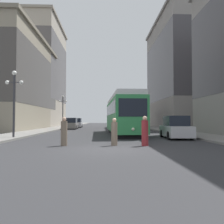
{
  "coord_description": "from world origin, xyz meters",
  "views": [
    {
      "loc": [
        -0.32,
        -11.76,
        1.5
      ],
      "look_at": [
        0.5,
        10.62,
        2.26
      ],
      "focal_mm": 37.05,
      "sensor_mm": 36.0,
      "label": 1
    }
  ],
  "objects_px": {
    "streetcar": "(123,114)",
    "parked_car_right_far": "(176,128)",
    "lamp_post_left_far": "(63,107)",
    "parked_car_left_near": "(77,123)",
    "parked_car_left_mid": "(72,124)",
    "pedestrian_crossing_near": "(145,132)",
    "lamp_post_left_near": "(14,93)",
    "transit_bus": "(132,117)",
    "pedestrian_crossing_far": "(64,132)",
    "pedestrian_on_sidewalk": "(114,133)"
  },
  "relations": [
    {
      "from": "pedestrian_on_sidewalk",
      "to": "lamp_post_left_far",
      "type": "height_order",
      "value": "lamp_post_left_far"
    },
    {
      "from": "transit_bus",
      "to": "parked_car_left_near",
      "type": "bearing_deg",
      "value": 157.42
    },
    {
      "from": "streetcar",
      "to": "transit_bus",
      "type": "xyz_separation_m",
      "value": [
        2.99,
        16.73,
        -0.15
      ]
    },
    {
      "from": "lamp_post_left_far",
      "to": "parked_car_right_far",
      "type": "bearing_deg",
      "value": -59.51
    },
    {
      "from": "parked_car_left_mid",
      "to": "lamp_post_left_far",
      "type": "relative_size",
      "value": 0.85
    },
    {
      "from": "lamp_post_left_near",
      "to": "pedestrian_on_sidewalk",
      "type": "bearing_deg",
      "value": -32.66
    },
    {
      "from": "parked_car_right_far",
      "to": "parked_car_left_near",
      "type": "bearing_deg",
      "value": -64.79
    },
    {
      "from": "parked_car_left_near",
      "to": "parked_car_left_mid",
      "type": "xyz_separation_m",
      "value": [
        0.0,
        -7.83,
        -0.0
      ]
    },
    {
      "from": "lamp_post_left_near",
      "to": "lamp_post_left_far",
      "type": "bearing_deg",
      "value": 90.0
    },
    {
      "from": "parked_car_left_mid",
      "to": "pedestrian_crossing_near",
      "type": "xyz_separation_m",
      "value": [
        7.56,
        -24.23,
        -0.04
      ]
    },
    {
      "from": "pedestrian_crossing_near",
      "to": "pedestrian_on_sidewalk",
      "type": "height_order",
      "value": "pedestrian_crossing_near"
    },
    {
      "from": "pedestrian_crossing_far",
      "to": "pedestrian_on_sidewalk",
      "type": "distance_m",
      "value": 2.91
    },
    {
      "from": "transit_bus",
      "to": "lamp_post_left_near",
      "type": "relative_size",
      "value": 2.17
    },
    {
      "from": "pedestrian_crossing_far",
      "to": "lamp_post_left_far",
      "type": "height_order",
      "value": "lamp_post_left_far"
    },
    {
      "from": "streetcar",
      "to": "lamp_post_left_near",
      "type": "distance_m",
      "value": 10.83
    },
    {
      "from": "parked_car_left_near",
      "to": "pedestrian_on_sidewalk",
      "type": "distance_m",
      "value": 32.39
    },
    {
      "from": "streetcar",
      "to": "lamp_post_left_far",
      "type": "xyz_separation_m",
      "value": [
        -9.06,
        16.08,
        1.7
      ]
    },
    {
      "from": "lamp_post_left_near",
      "to": "streetcar",
      "type": "bearing_deg",
      "value": 32.39
    },
    {
      "from": "parked_car_left_near",
      "to": "lamp_post_left_far",
      "type": "height_order",
      "value": "lamp_post_left_far"
    },
    {
      "from": "parked_car_right_far",
      "to": "pedestrian_crossing_near",
      "type": "distance_m",
      "value": 6.14
    },
    {
      "from": "streetcar",
      "to": "parked_car_right_far",
      "type": "bearing_deg",
      "value": -58.62
    },
    {
      "from": "parked_car_left_mid",
      "to": "parked_car_left_near",
      "type": "bearing_deg",
      "value": 89.27
    },
    {
      "from": "parked_car_left_mid",
      "to": "parked_car_right_far",
      "type": "xyz_separation_m",
      "value": [
        10.97,
        -19.13,
        -0.0
      ]
    },
    {
      "from": "transit_bus",
      "to": "pedestrian_crossing_far",
      "type": "height_order",
      "value": "transit_bus"
    },
    {
      "from": "streetcar",
      "to": "pedestrian_crossing_near",
      "type": "bearing_deg",
      "value": -89.94
    },
    {
      "from": "pedestrian_on_sidewalk",
      "to": "pedestrian_crossing_far",
      "type": "bearing_deg",
      "value": 97.57
    },
    {
      "from": "parked_car_left_mid",
      "to": "pedestrian_crossing_far",
      "type": "height_order",
      "value": "parked_car_left_mid"
    },
    {
      "from": "lamp_post_left_far",
      "to": "pedestrian_crossing_near",
      "type": "bearing_deg",
      "value": -70.67
    },
    {
      "from": "pedestrian_crossing_near",
      "to": "lamp_post_left_far",
      "type": "distance_m",
      "value": 28.72
    },
    {
      "from": "pedestrian_crossing_near",
      "to": "pedestrian_crossing_far",
      "type": "height_order",
      "value": "pedestrian_crossing_near"
    },
    {
      "from": "pedestrian_crossing_far",
      "to": "streetcar",
      "type": "bearing_deg",
      "value": -135.1
    },
    {
      "from": "parked_car_right_far",
      "to": "pedestrian_on_sidewalk",
      "type": "distance_m",
      "value": 7.13
    },
    {
      "from": "parked_car_left_mid",
      "to": "lamp_post_left_near",
      "type": "height_order",
      "value": "lamp_post_left_near"
    },
    {
      "from": "pedestrian_crossing_far",
      "to": "lamp_post_left_far",
      "type": "distance_m",
      "value": 27.35
    },
    {
      "from": "lamp_post_left_far",
      "to": "parked_car_left_near",
      "type": "bearing_deg",
      "value": 69.61
    },
    {
      "from": "transit_bus",
      "to": "parked_car_left_mid",
      "type": "relative_size",
      "value": 2.4
    },
    {
      "from": "transit_bus",
      "to": "lamp_post_left_far",
      "type": "height_order",
      "value": "lamp_post_left_far"
    },
    {
      "from": "streetcar",
      "to": "parked_car_left_near",
      "type": "height_order",
      "value": "streetcar"
    },
    {
      "from": "pedestrian_crossing_far",
      "to": "parked_car_left_near",
      "type": "bearing_deg",
      "value": -108.12
    },
    {
      "from": "lamp_post_left_near",
      "to": "parked_car_right_far",
      "type": "bearing_deg",
      "value": -0.14
    },
    {
      "from": "parked_car_left_mid",
      "to": "pedestrian_crossing_near",
      "type": "distance_m",
      "value": 25.38
    },
    {
      "from": "transit_bus",
      "to": "pedestrian_crossing_near",
      "type": "height_order",
      "value": "transit_bus"
    },
    {
      "from": "pedestrian_crossing_near",
      "to": "pedestrian_crossing_far",
      "type": "relative_size",
      "value": 1.03
    },
    {
      "from": "pedestrian_crossing_far",
      "to": "lamp_post_left_far",
      "type": "xyz_separation_m",
      "value": [
        -4.78,
        26.76,
        3.02
      ]
    },
    {
      "from": "parked_car_left_near",
      "to": "lamp_post_left_far",
      "type": "relative_size",
      "value": 0.86
    },
    {
      "from": "parked_car_right_far",
      "to": "pedestrian_crossing_near",
      "type": "bearing_deg",
      "value": 59.3
    },
    {
      "from": "parked_car_left_mid",
      "to": "lamp_post_left_near",
      "type": "bearing_deg",
      "value": -96.41
    },
    {
      "from": "parked_car_right_far",
      "to": "pedestrian_on_sidewalk",
      "type": "bearing_deg",
      "value": 46.51
    },
    {
      "from": "transit_bus",
      "to": "parked_car_left_mid",
      "type": "height_order",
      "value": "transit_bus"
    },
    {
      "from": "pedestrian_on_sidewalk",
      "to": "lamp_post_left_near",
      "type": "relative_size",
      "value": 0.31
    }
  ]
}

